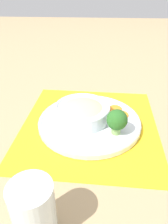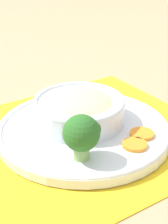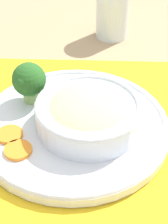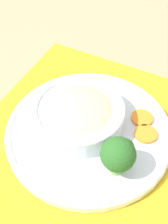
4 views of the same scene
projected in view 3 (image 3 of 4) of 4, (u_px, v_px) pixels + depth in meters
ground_plane at (74, 132)px, 0.64m from camera, size 4.00×4.00×0.00m
placemat at (74, 131)px, 0.64m from camera, size 0.47×0.44×0.00m
plate at (74, 125)px, 0.63m from camera, size 0.32×0.32×0.02m
bowl at (88, 113)px, 0.60m from camera, size 0.17×0.17×0.06m
broccoli_floret at (29, 80)px, 0.64m from camera, size 0.06×0.06×0.08m
carrot_slice_near at (10, 135)px, 0.60m from camera, size 0.04×0.04×0.01m
carrot_slice_middle at (18, 150)px, 0.57m from camera, size 0.04×0.04×0.01m
water_glass at (112, 14)px, 0.87m from camera, size 0.08×0.08×0.13m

